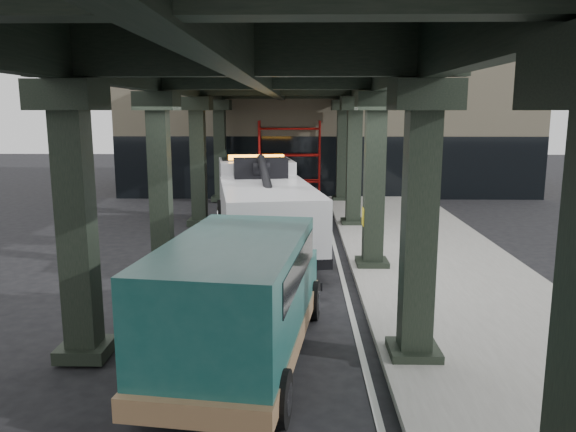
# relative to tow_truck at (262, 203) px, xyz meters

# --- Properties ---
(ground) EXTENTS (90.00, 90.00, 0.00)m
(ground) POSITION_rel_tow_truck_xyz_m (0.72, -4.68, -1.50)
(ground) COLOR black
(ground) RESTS_ON ground
(sidewalk) EXTENTS (5.00, 40.00, 0.15)m
(sidewalk) POSITION_rel_tow_truck_xyz_m (5.22, -2.68, -1.42)
(sidewalk) COLOR gray
(sidewalk) RESTS_ON ground
(lane_stripe) EXTENTS (0.12, 38.00, 0.01)m
(lane_stripe) POSITION_rel_tow_truck_xyz_m (2.42, -2.68, -1.49)
(lane_stripe) COLOR silver
(lane_stripe) RESTS_ON ground
(viaduct) EXTENTS (7.40, 32.00, 6.40)m
(viaduct) POSITION_rel_tow_truck_xyz_m (0.32, -2.68, 3.96)
(viaduct) COLOR black
(viaduct) RESTS_ON ground
(building) EXTENTS (22.00, 10.00, 8.00)m
(building) POSITION_rel_tow_truck_xyz_m (2.72, 15.32, 2.50)
(building) COLOR #C6B793
(building) RESTS_ON ground
(scaffolding) EXTENTS (3.08, 0.88, 4.00)m
(scaffolding) POSITION_rel_tow_truck_xyz_m (0.72, 9.96, 0.61)
(scaffolding) COLOR #AB110D
(scaffolding) RESTS_ON ground
(tow_truck) EXTENTS (4.00, 9.64, 3.08)m
(tow_truck) POSITION_rel_tow_truck_xyz_m (0.00, 0.00, 0.00)
(tow_truck) COLOR black
(tow_truck) RESTS_ON ground
(towed_van) EXTENTS (2.98, 6.06, 2.36)m
(towed_van) POSITION_rel_tow_truck_xyz_m (0.20, -8.86, -0.23)
(towed_van) COLOR #134542
(towed_van) RESTS_ON ground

